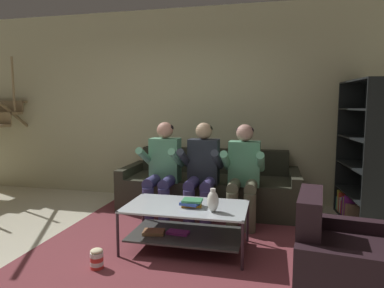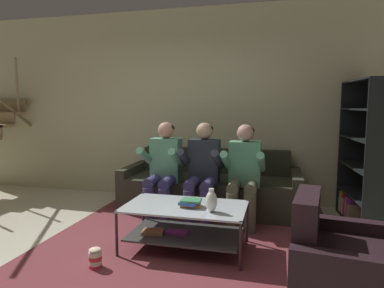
# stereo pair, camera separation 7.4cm
# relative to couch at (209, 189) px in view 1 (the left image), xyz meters

# --- Properties ---
(ground) EXTENTS (16.80, 16.80, 0.00)m
(ground) POSITION_rel_couch_xyz_m (-0.43, -1.91, -0.28)
(ground) COLOR beige
(back_partition) EXTENTS (8.40, 0.12, 2.90)m
(back_partition) POSITION_rel_couch_xyz_m (-0.43, 0.55, 1.17)
(back_partition) COLOR #BEB990
(back_partition) RESTS_ON ground
(couch) EXTENTS (2.42, 0.92, 0.81)m
(couch) POSITION_rel_couch_xyz_m (0.00, 0.00, 0.00)
(couch) COLOR #2E2F23
(couch) RESTS_ON ground
(person_seated_left) EXTENTS (0.50, 0.58, 1.23)m
(person_seated_left) POSITION_rel_couch_xyz_m (-0.51, -0.53, 0.39)
(person_seated_left) COLOR navy
(person_seated_left) RESTS_ON ground
(person_seated_middle) EXTENTS (0.50, 0.58, 1.23)m
(person_seated_middle) POSITION_rel_couch_xyz_m (0.00, -0.53, 0.39)
(person_seated_middle) COLOR #3D3569
(person_seated_middle) RESTS_ON ground
(person_seated_right) EXTENTS (0.50, 0.58, 1.22)m
(person_seated_right) POSITION_rel_couch_xyz_m (0.51, -0.54, 0.39)
(person_seated_right) COLOR #5C5B45
(person_seated_right) RESTS_ON ground
(coffee_table) EXTENTS (1.21, 0.69, 0.46)m
(coffee_table) POSITION_rel_couch_xyz_m (0.01, -1.42, 0.02)
(coffee_table) COLOR silver
(coffee_table) RESTS_ON ground
(area_rug) EXTENTS (3.00, 3.37, 0.01)m
(area_rug) POSITION_rel_couch_xyz_m (0.01, -0.83, -0.28)
(area_rug) COLOR brown
(area_rug) RESTS_ON ground
(vase) EXTENTS (0.11, 0.11, 0.22)m
(vase) POSITION_rel_couch_xyz_m (0.31, -1.55, 0.28)
(vase) COLOR silver
(vase) RESTS_ON coffee_table
(book_stack) EXTENTS (0.22, 0.20, 0.08)m
(book_stack) POSITION_rel_couch_xyz_m (0.08, -1.44, 0.21)
(book_stack) COLOR orange
(book_stack) RESTS_ON coffee_table
(bookshelf) EXTENTS (0.45, 1.06, 1.75)m
(bookshelf) POSITION_rel_couch_xyz_m (1.96, -0.10, 0.45)
(bookshelf) COLOR black
(bookshelf) RESTS_ON ground
(armchair) EXTENTS (0.93, 0.92, 0.82)m
(armchair) POSITION_rel_couch_xyz_m (1.42, -2.13, 0.00)
(armchair) COLOR black
(armchair) RESTS_ON ground
(popcorn_tub) EXTENTS (0.12, 0.12, 0.19)m
(popcorn_tub) POSITION_rel_couch_xyz_m (-0.65, -2.00, -0.19)
(popcorn_tub) COLOR red
(popcorn_tub) RESTS_ON ground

